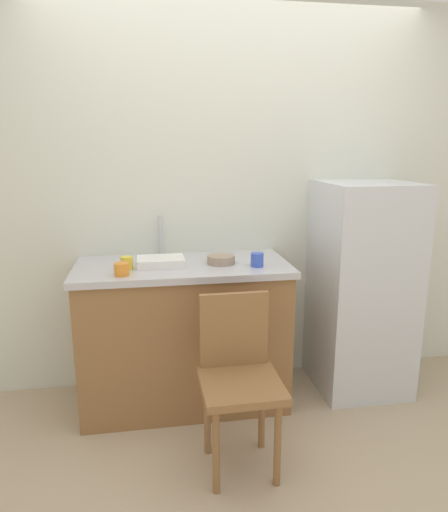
% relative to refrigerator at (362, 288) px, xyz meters
% --- Properties ---
extents(ground_plane, '(8.00, 8.00, 0.00)m').
position_rel_refrigerator_xyz_m(ground_plane, '(-0.83, -0.66, -0.70)').
color(ground_plane, tan).
extents(back_wall, '(4.80, 0.10, 2.54)m').
position_rel_refrigerator_xyz_m(back_wall, '(-0.83, 0.34, 0.57)').
color(back_wall, silver).
rests_on(back_wall, ground_plane).
extents(cabinet_base, '(1.26, 0.60, 0.88)m').
position_rel_refrigerator_xyz_m(cabinet_base, '(-1.19, -0.01, -0.26)').
color(cabinet_base, olive).
rests_on(cabinet_base, ground_plane).
extents(countertop, '(1.30, 0.64, 0.04)m').
position_rel_refrigerator_xyz_m(countertop, '(-1.19, -0.01, 0.20)').
color(countertop, '#B7B7BC').
rests_on(countertop, cabinet_base).
extents(faucet, '(0.02, 0.02, 0.26)m').
position_rel_refrigerator_xyz_m(faucet, '(-1.31, 0.24, 0.35)').
color(faucet, '#B7B7BC').
rests_on(faucet, countertop).
extents(refrigerator, '(0.58, 0.58, 1.40)m').
position_rel_refrigerator_xyz_m(refrigerator, '(0.00, 0.00, 0.00)').
color(refrigerator, silver).
rests_on(refrigerator, ground_plane).
extents(chair, '(0.40, 0.40, 0.89)m').
position_rel_refrigerator_xyz_m(chair, '(-0.97, -0.66, -0.20)').
color(chair, olive).
rests_on(chair, ground_plane).
extents(dish_tray, '(0.28, 0.20, 0.05)m').
position_rel_refrigerator_xyz_m(dish_tray, '(-1.32, -0.04, 0.25)').
color(dish_tray, white).
rests_on(dish_tray, countertop).
extents(terracotta_bowl, '(0.17, 0.17, 0.05)m').
position_rel_refrigerator_xyz_m(terracotta_bowl, '(-0.96, -0.04, 0.25)').
color(terracotta_bowl, gray).
rests_on(terracotta_bowl, countertop).
extents(cup_yellow, '(0.07, 0.07, 0.07)m').
position_rel_refrigerator_xyz_m(cup_yellow, '(-1.52, -0.08, 0.26)').
color(cup_yellow, yellow).
rests_on(cup_yellow, countertop).
extents(cup_blue, '(0.08, 0.08, 0.08)m').
position_rel_refrigerator_xyz_m(cup_blue, '(-0.76, -0.15, 0.26)').
color(cup_blue, blue).
rests_on(cup_blue, countertop).
extents(cup_orange, '(0.08, 0.08, 0.07)m').
position_rel_refrigerator_xyz_m(cup_orange, '(-1.54, -0.21, 0.26)').
color(cup_orange, orange).
rests_on(cup_orange, countertop).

